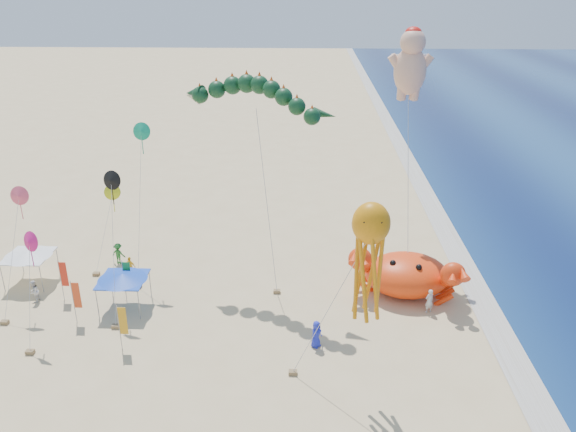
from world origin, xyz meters
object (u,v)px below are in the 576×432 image
object	(u,v)px
crab_inflatable	(407,274)
dragon_kite	(253,101)
cherub_kite	(411,62)
canopy_white	(28,253)
octopus_kite	(369,253)
canopy_blue	(122,277)

from	to	relation	value
crab_inflatable	dragon_kite	bearing A→B (deg)	169.23
cherub_kite	canopy_white	distance (m)	31.95
octopus_kite	canopy_blue	distance (m)	18.81
octopus_kite	canopy_blue	xyz separation A→B (m)	(-15.87, 7.98, -6.20)
crab_inflatable	canopy_white	world-z (taller)	crab_inflatable
dragon_kite	canopy_blue	world-z (taller)	dragon_kite
canopy_white	octopus_kite	bearing A→B (deg)	-24.99
dragon_kite	cherub_kite	bearing A→B (deg)	22.41
crab_inflatable	octopus_kite	bearing A→B (deg)	-111.20
crab_inflatable	octopus_kite	distance (m)	13.49
crab_inflatable	dragon_kite	distance (m)	16.58
dragon_kite	cherub_kite	world-z (taller)	cherub_kite
crab_inflatable	cherub_kite	world-z (taller)	cherub_kite
octopus_kite	canopy_blue	size ratio (longest dim) A/B	3.34
cherub_kite	canopy_blue	world-z (taller)	cherub_kite
dragon_kite	canopy_blue	distance (m)	15.13
octopus_kite	canopy_white	size ratio (longest dim) A/B	3.27
cherub_kite	canopy_blue	bearing A→B (deg)	-154.74
canopy_blue	cherub_kite	bearing A→B (deg)	25.26
crab_inflatable	octopus_kite	world-z (taller)	octopus_kite
canopy_blue	crab_inflatable	bearing A→B (deg)	7.80
dragon_kite	cherub_kite	xyz separation A→B (m)	(11.32, 4.67, 2.00)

